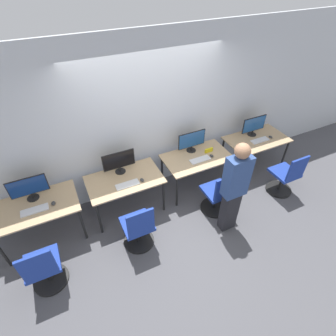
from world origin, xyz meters
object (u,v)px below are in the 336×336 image
at_px(office_chair_far_right, 286,177).
at_px(mouse_left, 142,180).
at_px(monitor_far_left, 28,188).
at_px(office_chair_left, 139,229).
at_px(monitor_far_right, 254,125).
at_px(mouse_right, 212,156).
at_px(keyboard_far_right, 260,140).
at_px(keyboard_far_left, 35,210).
at_px(mouse_far_right, 271,137).
at_px(office_chair_right, 218,195).
at_px(monitor_left, 119,161).
at_px(monitor_right, 192,141).
at_px(office_chair_far_left, 44,270).
at_px(keyboard_left, 127,185).
at_px(mouse_far_left, 53,203).
at_px(person_right, 234,187).
at_px(keyboard_right, 200,160).

bearing_deg(office_chair_far_right, mouse_left, 164.41).
height_order(monitor_far_left, office_chair_left, monitor_far_left).
distance_m(office_chair_left, monitor_far_right, 3.04).
xyz_separation_m(mouse_right, keyboard_far_right, (1.13, 0.02, -0.01)).
bearing_deg(monitor_far_left, keyboard_far_left, -90.00).
bearing_deg(mouse_far_right, office_chair_right, -158.65).
distance_m(monitor_left, office_chair_far_right, 3.03).
bearing_deg(monitor_far_right, monitor_right, 177.62).
distance_m(monitor_right, monitor_far_right, 1.38).
xyz_separation_m(office_chair_far_left, monitor_right, (2.79, 1.08, 0.55)).
xyz_separation_m(keyboard_far_right, office_chair_far_right, (0.02, -0.79, -0.34)).
bearing_deg(monitor_left, mouse_far_right, -5.57).
relative_size(keyboard_left, mouse_left, 4.21).
relative_size(mouse_far_left, office_chair_far_right, 0.10).
height_order(office_chair_left, mouse_right, office_chair_left).
relative_size(mouse_right, person_right, 0.05).
distance_m(keyboard_far_left, monitor_far_right, 4.14).
relative_size(office_chair_far_left, office_chair_far_right, 1.00).
relative_size(monitor_left, person_right, 0.32).
bearing_deg(office_chair_far_right, office_chair_left, 178.55).
xyz_separation_m(office_chair_far_left, keyboard_left, (1.42, 0.71, 0.34)).
height_order(mouse_right, person_right, person_right).
distance_m(monitor_right, mouse_right, 0.45).
bearing_deg(person_right, monitor_left, 136.18).
bearing_deg(office_chair_left, keyboard_right, 25.49).
bearing_deg(keyboard_far_right, person_right, -144.27).
distance_m(office_chair_right, person_right, 0.66).
height_order(mouse_left, office_chair_left, office_chair_left).
height_order(keyboard_far_left, mouse_left, mouse_left).
relative_size(office_chair_left, office_chair_right, 1.00).
relative_size(office_chair_right, mouse_far_right, 10.07).
height_order(office_chair_right, person_right, person_right).
relative_size(person_right, mouse_far_right, 18.60).
xyz_separation_m(mouse_left, monitor_far_right, (2.50, 0.33, 0.20)).
distance_m(office_chair_left, person_right, 1.56).
bearing_deg(mouse_left, keyboard_right, 3.02).
bearing_deg(mouse_far_right, keyboard_far_right, 179.39).
distance_m(monitor_far_right, office_chair_far_right, 1.17).
distance_m(office_chair_left, keyboard_far_right, 2.94).
height_order(keyboard_far_left, monitor_left, monitor_left).
distance_m(mouse_right, monitor_far_right, 1.18).
height_order(monitor_far_right, mouse_far_right, monitor_far_right).
bearing_deg(monitor_right, monitor_far_left, -179.28).
relative_size(office_chair_right, office_chair_far_right, 1.00).
xyz_separation_m(monitor_right, office_chair_far_right, (1.40, -1.09, -0.55)).
bearing_deg(mouse_right, mouse_far_right, 0.61).
xyz_separation_m(office_chair_far_left, office_chair_left, (1.34, 0.07, 0.00)).
xyz_separation_m(keyboard_right, keyboard_far_right, (1.37, 0.02, 0.00)).
bearing_deg(monitor_far_right, mouse_far_left, -176.49).
distance_m(keyboard_right, office_chair_far_right, 1.63).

